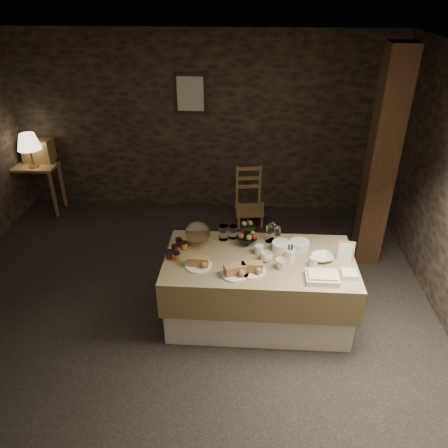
# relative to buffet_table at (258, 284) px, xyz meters

# --- Properties ---
(ground_plane) EXTENTS (5.50, 5.00, 0.01)m
(ground_plane) POSITION_rel_buffet_table_xyz_m (-0.83, 0.09, -0.43)
(ground_plane) COLOR black
(ground_plane) RESTS_ON ground
(room_shell) EXTENTS (5.52, 5.02, 2.60)m
(room_shell) POSITION_rel_buffet_table_xyz_m (-0.83, 0.09, 1.13)
(room_shell) COLOR black
(room_shell) RESTS_ON ground
(buffet_table) EXTENTS (1.88, 1.00, 0.74)m
(buffet_table) POSITION_rel_buffet_table_xyz_m (0.00, 0.00, 0.00)
(buffet_table) COLOR white
(buffet_table) RESTS_ON ground_plane
(console_table) EXTENTS (0.69, 0.40, 0.74)m
(console_table) POSITION_rel_buffet_table_xyz_m (-3.33, 2.25, 0.19)
(console_table) COLOR olive
(console_table) RESTS_ON ground_plane
(table_lamp) EXTENTS (0.33, 0.33, 0.50)m
(table_lamp) POSITION_rel_buffet_table_xyz_m (-3.28, 2.20, 0.69)
(table_lamp) COLOR #C08E3B
(table_lamp) RESTS_ON console_table
(wine_rack) EXTENTS (0.42, 0.26, 0.34)m
(wine_rack) POSITION_rel_buffet_table_xyz_m (-3.28, 2.43, 0.49)
(wine_rack) COLOR olive
(wine_rack) RESTS_ON console_table
(chair) EXTENTS (0.43, 0.42, 0.65)m
(chair) POSITION_rel_buffet_table_xyz_m (-0.11, 2.10, -0.06)
(chair) COLOR olive
(chair) RESTS_ON ground_plane
(timber_column) EXTENTS (0.30, 0.30, 2.60)m
(timber_column) POSITION_rel_buffet_table_xyz_m (1.39, 1.23, 0.87)
(timber_column) COLOR black
(timber_column) RESTS_ON ground_plane
(framed_picture) EXTENTS (0.45, 0.04, 0.55)m
(framed_picture) POSITION_rel_buffet_table_xyz_m (-0.98, 2.55, 1.32)
(framed_picture) COLOR black
(framed_picture) RESTS_ON room_shell
(plate_stack_a) EXTENTS (0.19, 0.19, 0.10)m
(plate_stack_a) POSITION_rel_buffet_table_xyz_m (0.22, 0.15, 0.37)
(plate_stack_a) COLOR white
(plate_stack_a) RESTS_ON buffet_table
(plate_stack_b) EXTENTS (0.20, 0.20, 0.08)m
(plate_stack_b) POSITION_rel_buffet_table_xyz_m (0.41, 0.21, 0.36)
(plate_stack_b) COLOR white
(plate_stack_b) RESTS_ON buffet_table
(cutlery_holder) EXTENTS (0.10, 0.10, 0.12)m
(cutlery_holder) POSITION_rel_buffet_table_xyz_m (0.29, -0.01, 0.38)
(cutlery_holder) COLOR white
(cutlery_holder) RESTS_ON buffet_table
(cup_a) EXTENTS (0.13, 0.13, 0.09)m
(cup_a) POSITION_rel_buffet_table_xyz_m (0.06, -0.04, 0.36)
(cup_a) COLOR white
(cup_a) RESTS_ON buffet_table
(cup_b) EXTENTS (0.13, 0.13, 0.10)m
(cup_b) POSITION_rel_buffet_table_xyz_m (0.20, -0.15, 0.36)
(cup_b) COLOR white
(cup_b) RESTS_ON buffet_table
(mug_c) EXTENTS (0.09, 0.09, 0.09)m
(mug_c) POSITION_rel_buffet_table_xyz_m (-0.00, 0.08, 0.36)
(mug_c) COLOR white
(mug_c) RESTS_ON buffet_table
(mug_d) EXTENTS (0.08, 0.08, 0.09)m
(mug_d) POSITION_rel_buffet_table_xyz_m (0.51, -0.09, 0.36)
(mug_d) COLOR white
(mug_d) RESTS_ON buffet_table
(bowl) EXTENTS (0.26, 0.26, 0.05)m
(bowl) POSITION_rel_buffet_table_xyz_m (0.61, 0.02, 0.34)
(bowl) COLOR white
(bowl) RESTS_ON buffet_table
(cake_dome) EXTENTS (0.26, 0.26, 0.26)m
(cake_dome) POSITION_rel_buffet_table_xyz_m (-0.64, 0.24, 0.42)
(cake_dome) COLOR olive
(cake_dome) RESTS_ON buffet_table
(fruit_stand) EXTENTS (0.21, 0.21, 0.30)m
(fruit_stand) POSITION_rel_buffet_table_xyz_m (-0.12, 0.25, 0.44)
(fruit_stand) COLOR black
(fruit_stand) RESTS_ON buffet_table
(bread_platter_left) EXTENTS (0.26, 0.26, 0.11)m
(bread_platter_left) POSITION_rel_buffet_table_xyz_m (-0.59, -0.17, 0.36)
(bread_platter_left) COLOR white
(bread_platter_left) RESTS_ON buffet_table
(bread_platter_center) EXTENTS (0.26, 0.26, 0.11)m
(bread_platter_center) POSITION_rel_buffet_table_xyz_m (-0.23, -0.28, 0.36)
(bread_platter_center) COLOR white
(bread_platter_center) RESTS_ON buffet_table
(bread_platter_right) EXTENTS (0.26, 0.26, 0.11)m
(bread_platter_right) POSITION_rel_buffet_table_xyz_m (-0.07, -0.23, 0.36)
(bread_platter_right) COLOR white
(bread_platter_right) RESTS_ON buffet_table
(jam_jars) EXTENTS (0.18, 0.32, 0.07)m
(jam_jars) POSITION_rel_buffet_table_xyz_m (-0.83, 0.04, 0.35)
(jam_jars) COLOR #52161A
(jam_jars) RESTS_ON buffet_table
(tart_dish) EXTENTS (0.30, 0.22, 0.07)m
(tart_dish) POSITION_rel_buffet_table_xyz_m (0.57, -0.32, 0.35)
(tart_dish) COLOR white
(tart_dish) RESTS_ON buffet_table
(square_dish) EXTENTS (0.14, 0.14, 0.04)m
(square_dish) POSITION_rel_buffet_table_xyz_m (0.83, -0.24, 0.34)
(square_dish) COLOR white
(square_dish) RESTS_ON buffet_table
(menu_frame) EXTENTS (0.18, 0.11, 0.22)m
(menu_frame) POSITION_rel_buffet_table_xyz_m (0.83, 0.04, 0.41)
(menu_frame) COLOR olive
(menu_frame) RESTS_ON buffet_table
(storage_jar_a) EXTENTS (0.10, 0.10, 0.16)m
(storage_jar_a) POSITION_rel_buffet_table_xyz_m (-0.38, 0.35, 0.40)
(storage_jar_a) COLOR white
(storage_jar_a) RESTS_ON buffet_table
(storage_jar_b) EXTENTS (0.09, 0.09, 0.14)m
(storage_jar_b) POSITION_rel_buffet_table_xyz_m (-0.28, 0.38, 0.39)
(storage_jar_b) COLOR white
(storage_jar_b) RESTS_ON buffet_table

